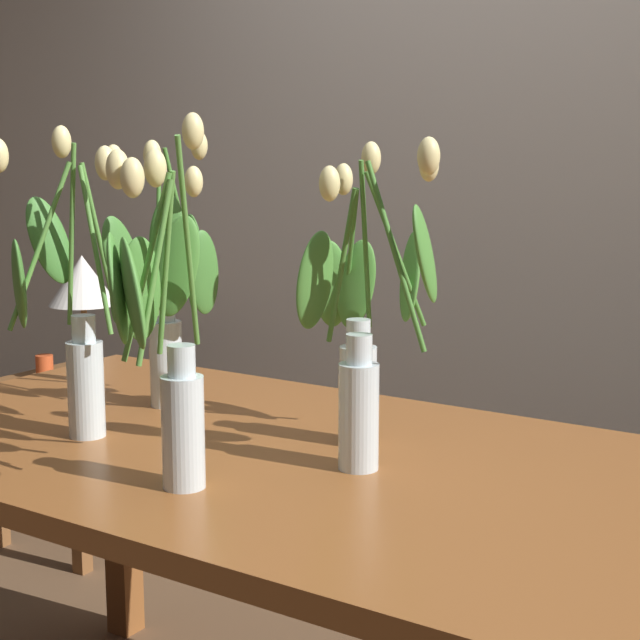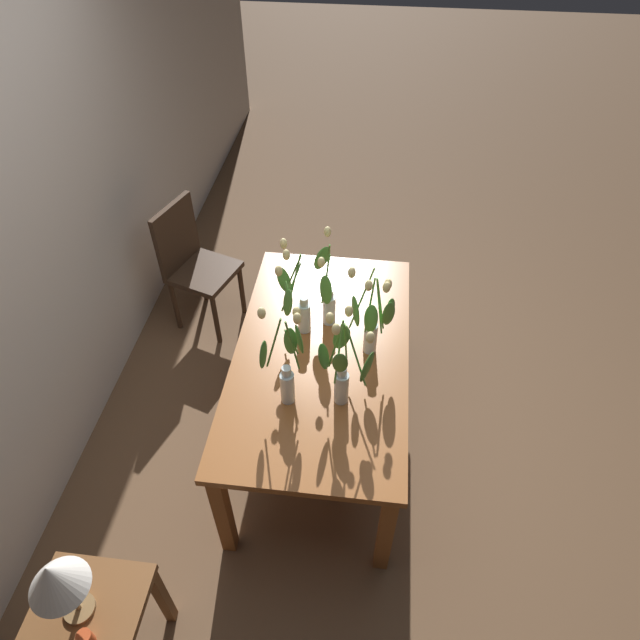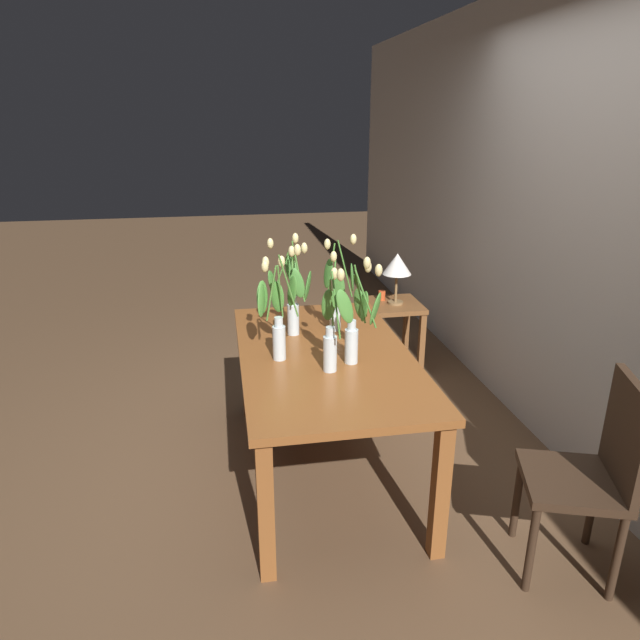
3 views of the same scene
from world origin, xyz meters
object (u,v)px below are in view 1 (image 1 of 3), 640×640
(table_lamp, at_px, (83,284))
(tulip_vase_1, at_px, (81,314))
(tulip_vase_3, at_px, (165,343))
(pillar_candle, at_px, (45,366))
(tulip_vase_2, at_px, (363,359))
(tulip_vase_0, at_px, (363,333))
(tulip_vase_4, at_px, (174,308))
(side_table, at_px, (80,413))
(dining_table, at_px, (257,493))

(table_lamp, bearing_deg, tulip_vase_1, -43.19)
(tulip_vase_3, relative_size, pillar_candle, 7.85)
(tulip_vase_2, distance_m, pillar_candle, 1.81)
(tulip_vase_0, distance_m, tulip_vase_2, 0.18)
(tulip_vase_0, height_order, pillar_candle, tulip_vase_0)
(tulip_vase_1, relative_size, tulip_vase_3, 0.98)
(tulip_vase_0, xyz_separation_m, tulip_vase_2, (0.09, -0.15, -0.01))
(tulip_vase_4, distance_m, side_table, 1.30)
(tulip_vase_0, distance_m, tulip_vase_3, 0.42)
(dining_table, bearing_deg, tulip_vase_2, -1.45)
(tulip_vase_0, bearing_deg, table_lamp, 155.44)
(tulip_vase_2, height_order, side_table, tulip_vase_2)
(dining_table, distance_m, table_lamp, 1.53)
(dining_table, height_order, pillar_candle, dining_table)
(tulip_vase_2, height_order, pillar_candle, tulip_vase_2)
(tulip_vase_0, relative_size, pillar_candle, 7.27)
(side_table, relative_size, pillar_candle, 7.33)
(dining_table, xyz_separation_m, tulip_vase_1, (-0.30, -0.13, 0.32))
(tulip_vase_0, xyz_separation_m, tulip_vase_4, (-0.44, -0.02, 0.01))
(tulip_vase_2, bearing_deg, tulip_vase_4, 165.96)
(tulip_vase_2, distance_m, side_table, 1.79)
(side_table, relative_size, table_lamp, 1.38)
(tulip_vase_3, distance_m, pillar_candle, 1.75)
(tulip_vase_4, bearing_deg, table_lamp, 145.79)
(tulip_vase_4, height_order, table_lamp, tulip_vase_4)
(tulip_vase_3, bearing_deg, dining_table, 92.78)
(tulip_vase_3, relative_size, table_lamp, 1.48)
(tulip_vase_2, height_order, table_lamp, tulip_vase_2)
(dining_table, relative_size, tulip_vase_1, 2.78)
(tulip_vase_2, xyz_separation_m, table_lamp, (-1.52, 0.80, -0.07))
(tulip_vase_4, distance_m, table_lamp, 1.20)
(tulip_vase_1, height_order, side_table, tulip_vase_1)
(tulip_vase_0, height_order, tulip_vase_4, tulip_vase_4)
(tulip_vase_3, bearing_deg, pillar_candle, 145.48)
(tulip_vase_0, bearing_deg, dining_table, -133.48)
(tulip_vase_1, xyz_separation_m, tulip_vase_3, (0.31, -0.12, -0.00))
(tulip_vase_3, height_order, side_table, tulip_vase_3)
(tulip_vase_0, xyz_separation_m, table_lamp, (-1.43, 0.65, -0.08))
(tulip_vase_0, height_order, tulip_vase_1, tulip_vase_1)
(tulip_vase_3, bearing_deg, tulip_vase_0, 72.43)
(dining_table, height_order, tulip_vase_4, tulip_vase_4)
(tulip_vase_3, distance_m, table_lamp, 1.68)
(pillar_candle, bearing_deg, dining_table, -27.20)
(tulip_vase_0, bearing_deg, side_table, 156.33)
(dining_table, distance_m, side_table, 1.53)
(tulip_vase_1, bearing_deg, table_lamp, 136.81)
(table_lamp, bearing_deg, side_table, -127.14)
(table_lamp, distance_m, pillar_candle, 0.30)
(dining_table, bearing_deg, tulip_vase_3, -87.22)
(tulip_vase_1, bearing_deg, dining_table, 23.30)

